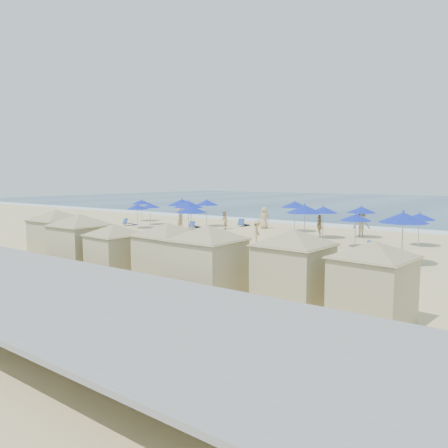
{
  "coord_description": "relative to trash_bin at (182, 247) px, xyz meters",
  "views": [
    {
      "loc": [
        17.14,
        -21.86,
        4.29
      ],
      "look_at": [
        -1.48,
        3.0,
        1.03
      ],
      "focal_mm": 35.0,
      "sensor_mm": 36.0,
      "label": 1
    }
  ],
  "objects": [
    {
      "name": "umbrella_0",
      "position": [
        -16.04,
        11.63,
        1.57
      ],
      "size": [
        1.95,
        1.95,
        2.22
      ],
      "color": "#A5A8AD",
      "rests_on": "ground"
    },
    {
      "name": "beachgoer_0",
      "position": [
        -8.32,
        8.94,
        0.56
      ],
      "size": [
        0.59,
        0.75,
        1.82
      ],
      "primitive_type": "imported",
      "rotation": [
        0.0,
        0.0,
        1.82
      ],
      "color": "tan",
      "rests_on": "ground"
    },
    {
      "name": "beachgoer_1",
      "position": [
        -5.11,
        10.86,
        0.43
      ],
      "size": [
        0.94,
        0.97,
        1.58
      ],
      "primitive_type": "imported",
      "rotation": [
        0.0,
        0.0,
        5.36
      ],
      "color": "tan",
      "rests_on": "ground"
    },
    {
      "name": "surf_line",
      "position": [
        -0.41,
        19.05,
        -0.32
      ],
      "size": [
        160.0,
        2.5,
        0.08
      ],
      "primitive_type": "cube",
      "color": "white",
      "rests_on": "ground"
    },
    {
      "name": "umbrella_5",
      "position": [
        -5.39,
        6.71,
        1.95
      ],
      "size": [
        2.33,
        2.33,
        2.66
      ],
      "color": "#A5A8AD",
      "rests_on": "ground"
    },
    {
      "name": "beachgoer_2",
      "position": [
        3.63,
        10.55,
        0.49
      ],
      "size": [
        0.75,
        1.08,
        1.69
      ],
      "primitive_type": "imported",
      "rotation": [
        0.0,
        0.0,
        5.09
      ],
      "color": "tan",
      "rests_on": "ground"
    },
    {
      "name": "beachgoer_3",
      "position": [
        5.79,
        13.06,
        0.57
      ],
      "size": [
        1.37,
        1.2,
        1.84
      ],
      "primitive_type": "imported",
      "rotation": [
        0.0,
        0.0,
        0.54
      ],
      "color": "tan",
      "rests_on": "ground"
    },
    {
      "name": "ocean",
      "position": [
        -0.41,
        58.55,
        -0.33
      ],
      "size": [
        160.0,
        80.0,
        0.06
      ],
      "primitive_type": "cube",
      "color": "navy",
      "rests_on": "ground"
    },
    {
      "name": "umbrella_3",
      "position": [
        -6.8,
        7.51,
        2.02
      ],
      "size": [
        2.4,
        2.4,
        2.74
      ],
      "color": "#A5A8AD",
      "rests_on": "ground"
    },
    {
      "name": "cabana_5",
      "position": [
        10.05,
        -5.53,
        1.3
      ],
      "size": [
        4.59,
        4.59,
        2.88
      ],
      "color": "tan",
      "rests_on": "ground"
    },
    {
      "name": "umbrella_2",
      "position": [
        -12.78,
        9.73,
        1.42
      ],
      "size": [
        1.8,
        1.8,
        2.05
      ],
      "color": "#A5A8AD",
      "rests_on": "ground"
    },
    {
      "name": "umbrella_12",
      "position": [
        10.22,
        10.86,
        1.54
      ],
      "size": [
        1.93,
        1.93,
        2.19
      ],
      "color": "#A5A8AD",
      "rests_on": "ground"
    },
    {
      "name": "umbrella_7",
      "position": [
        0.44,
        12.88,
        1.85
      ],
      "size": [
        2.23,
        2.23,
        2.54
      ],
      "color": "#A5A8AD",
      "rests_on": "ground"
    },
    {
      "name": "umbrella_4",
      "position": [
        -7.67,
        11.7,
        1.79
      ],
      "size": [
        2.17,
        2.17,
        2.47
      ],
      "color": "#A5A8AD",
      "rests_on": "ground"
    },
    {
      "name": "seawall",
      "position": [
        -0.41,
        -9.95,
        0.3
      ],
      "size": [
        160.0,
        6.1,
        1.22
      ],
      "color": "gray",
      "rests_on": "ground"
    },
    {
      "name": "cabana_1",
      "position": [
        -0.57,
        -6.31,
        1.31
      ],
      "size": [
        4.65,
        4.65,
        2.92
      ],
      "color": "tan",
      "rests_on": "ground"
    },
    {
      "name": "cabana_0",
      "position": [
        -3.62,
        -5.56,
        1.33
      ],
      "size": [
        4.7,
        4.7,
        2.95
      ],
      "color": "tan",
      "rests_on": "ground"
    },
    {
      "name": "beachgoer_5",
      "position": [
        1.65,
        5.4,
        0.45
      ],
      "size": [
        0.96,
        1.2,
        1.62
      ],
      "primitive_type": "imported",
      "rotation": [
        0.0,
        0.0,
        1.97
      ],
      "color": "tan",
      "rests_on": "ground"
    },
    {
      "name": "beach_chair_2",
      "position": [
        -5.25,
        13.9,
        -0.11
      ],
      "size": [
        0.59,
        1.3,
        0.71
      ],
      "color": "navy",
      "rests_on": "ground"
    },
    {
      "name": "beachgoer_4",
      "position": [
        -2.78,
        13.48,
        0.57
      ],
      "size": [
        1.04,
        1.06,
        1.85
      ],
      "primitive_type": "imported",
      "rotation": [
        0.0,
        0.0,
        3.96
      ],
      "color": "tan",
      "rests_on": "ground"
    },
    {
      "name": "umbrella_10",
      "position": [
        7.23,
        7.9,
        1.54
      ],
      "size": [
        1.92,
        1.92,
        2.19
      ],
      "color": "#A5A8AD",
      "rests_on": "ground"
    },
    {
      "name": "beach_chair_5",
      "position": [
        8.53,
        7.41,
        -0.13
      ],
      "size": [
        0.88,
        1.28,
        0.64
      ],
      "color": "navy",
      "rests_on": "ground"
    },
    {
      "name": "umbrella_6",
      "position": [
        -2.98,
        4.25,
        1.82
      ],
      "size": [
        2.2,
        2.2,
        2.5
      ],
      "color": "#A5A8AD",
      "rests_on": "ground"
    },
    {
      "name": "beach_chair_1",
      "position": [
        -7.86,
        10.19,
        -0.14
      ],
      "size": [
        0.62,
        1.19,
        0.63
      ],
      "color": "navy",
      "rests_on": "ground"
    },
    {
      "name": "umbrella_13",
      "position": [
        3.83,
        10.71,
        1.7
      ],
      "size": [
        2.09,
        2.09,
        2.38
      ],
      "color": "#A5A8AD",
      "rests_on": "ground"
    },
    {
      "name": "ground",
      "position": [
        -0.41,
        3.55,
        -0.36
      ],
      "size": [
        160.0,
        160.0,
        0.0
      ],
      "primitive_type": "plane",
      "color": "#D6C088",
      "rests_on": "ground"
    },
    {
      "name": "cabana_2",
      "position": [
        2.02,
        -6.42,
        1.13
      ],
      "size": [
        4.13,
        4.13,
        2.6
      ],
      "color": "tan",
      "rests_on": "ground"
    },
    {
      "name": "cabana_3",
      "position": [
        4.73,
        -6.0,
        1.25
      ],
      "size": [
        4.46,
        4.46,
        2.81
      ],
      "color": "tan",
      "rests_on": "ground"
    },
    {
      "name": "umbrella_8",
      "position": [
        4.25,
        6.94,
        1.98
      ],
      "size": [
        2.37,
        2.37,
        2.69
      ],
      "color": "#A5A8AD",
      "rests_on": "ground"
    },
    {
      "name": "beach_chair_4",
      "position": [
        3.42,
        6.33,
        -0.09
      ],
      "size": [
        0.89,
        1.47,
        0.75
      ],
      "color": "navy",
      "rests_on": "ground"
    },
    {
      "name": "umbrella_9",
      "position": [
        5.92,
        12.58,
        1.68
      ],
      "size": [
        2.07,
        2.07,
        2.35
      ],
      "color": "#A5A8AD",
      "rests_on": "ground"
    },
    {
      "name": "beach_chair_0",
      "position": [
        -13.96,
        8.12,
        -0.12
      ],
      "size": [
        0.84,
        1.36,
        0.69
      ],
      "color": "navy",
      "rests_on": "ground"
    },
    {
      "name": "cabana_6",
      "position": [
        12.73,
        -5.72,
        1.22
      ],
      "size": [
        4.36,
        4.36,
        2.75
      ],
      "color": "tan",
      "rests_on": "ground"
    },
    {
      "name": "umbrella_1",
      "position": [
        -11.55,
        7.07,
        1.5
      ],
      "size": [
        1.88,
        1.88,
        2.14
      ],
      "color": "#A5A8AD",
      "rests_on": "ground"
    },
    {
      "name": "beach_chair_3",
      "position": [
        -1.49,
        4.39,
        -0.12
      ],
      "size": [
        0.56,
        1.24,
        0.68
      ],
      "color": "navy",
      "rests_on": "ground"
    },
    {
      "name": "trash_bin",
      "position": [
        0.0,
        0.0,
        0.0
      ],
      "size": [
        0.8,
        0.8,
        0.71
      ],
      "primitive_type": "cube",
      "rotation": [
        0.0,
        0.0,
        0.13
      ],
      "color": "black",
      "rests_on": "ground"
    },
    {
      "name": "umbrella_11",
      "position": [
        11.0,
        4.05,
        2.01
      ],
      "size": [
        2.4,
        2.4,
        2.73
      ],
      "color": "#A5A8AD",
      "rests_on": "ground"
    },
    {
      "name": "cabana_4",
      "position": [
        7.13,
        -6.45,
        1.31
      ],
      "size": [
        4.65,
        4.65,
        2.91
      ],
      "color": "tan",
      "rests_on": "ground"
    }
  ]
}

